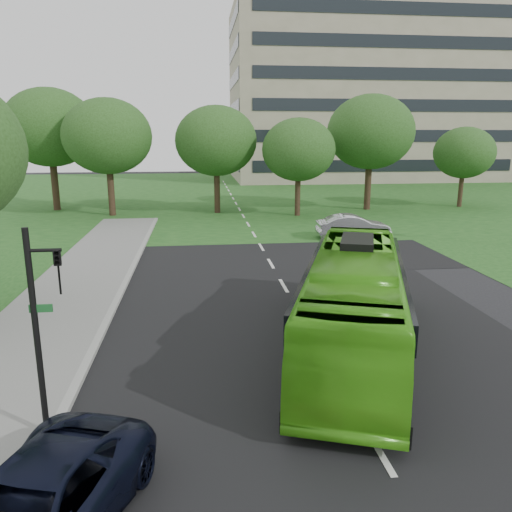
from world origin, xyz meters
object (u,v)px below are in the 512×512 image
(office_building, at_px, (365,95))
(tree_park_c, at_px, (298,150))
(tree_park_f, at_px, (50,128))
(bus, at_px, (354,302))
(tree_park_a, at_px, (107,136))
(tree_park_d, at_px, (371,132))
(suv, at_px, (32,512))
(tree_park_b, at_px, (216,141))
(sedan, at_px, (353,227))
(traffic_light, at_px, (42,320))
(tree_park_e, at_px, (464,153))

(office_building, xyz_separation_m, tree_park_c, (-17.41, -36.14, -7.07))
(tree_park_f, xyz_separation_m, bus, (17.43, -32.42, -5.66))
(tree_park_a, xyz_separation_m, bus, (11.93, -28.66, -4.92))
(office_building, relative_size, tree_park_c, 5.01)
(tree_park_d, relative_size, suv, 1.97)
(tree_park_d, bearing_deg, tree_park_a, -177.72)
(suv, bearing_deg, tree_park_b, 101.38)
(tree_park_f, xyz_separation_m, suv, (9.93, -39.48, -6.52))
(tree_park_c, xyz_separation_m, bus, (-3.55, -26.77, -3.86))
(sedan, bearing_deg, office_building, -15.87)
(office_building, bearing_deg, suv, -112.14)
(tree_park_f, bearing_deg, tree_park_c, -15.08)
(tree_park_c, xyz_separation_m, suv, (-11.05, -33.82, -4.72))
(tree_park_d, bearing_deg, tree_park_c, -158.31)
(tree_park_f, relative_size, traffic_light, 2.22)
(tree_park_e, bearing_deg, office_building, 88.06)
(tree_park_b, bearing_deg, suv, -96.97)
(office_building, xyz_separation_m, suv, (-28.46, -69.96, -11.78))
(tree_park_b, relative_size, sedan, 1.92)
(tree_park_d, distance_m, bus, 31.82)
(tree_park_d, distance_m, tree_park_e, 9.51)
(office_building, xyz_separation_m, tree_park_d, (-10.41, -33.35, -5.65))
(tree_park_f, distance_m, traffic_light, 37.74)
(sedan, height_order, suv, sedan)
(office_building, xyz_separation_m, bus, (-20.96, -62.91, -10.93))
(office_building, relative_size, sedan, 8.49)
(tree_park_a, bearing_deg, suv, -82.92)
(office_building, relative_size, suv, 7.79)
(tree_park_b, distance_m, traffic_light, 33.53)
(bus, bearing_deg, tree_park_f, 137.49)
(suv, bearing_deg, tree_park_f, 122.47)
(tree_park_b, xyz_separation_m, tree_park_f, (-14.35, 3.30, 1.11))
(tree_park_b, relative_size, tree_park_d, 0.90)
(office_building, relative_size, tree_park_e, 5.44)
(tree_park_a, bearing_deg, tree_park_c, -6.96)
(tree_park_d, height_order, traffic_light, tree_park_d)
(tree_park_b, height_order, bus, tree_park_b)
(suv, bearing_deg, tree_park_c, 90.25)
(tree_park_b, bearing_deg, office_building, 54.57)
(tree_park_a, xyz_separation_m, tree_park_f, (-5.49, 3.77, 0.74))
(office_building, bearing_deg, tree_park_c, -115.72)
(tree_park_f, bearing_deg, office_building, 38.45)
(tree_park_b, height_order, tree_park_d, tree_park_d)
(tree_park_b, xyz_separation_m, sedan, (8.38, -12.15, -5.34))
(office_building, height_order, sedan, office_building)
(tree_park_a, distance_m, sedan, 21.60)
(office_building, bearing_deg, tree_park_d, -107.33)
(tree_park_c, height_order, suv, tree_park_c)
(tree_park_c, xyz_separation_m, tree_park_d, (7.00, 2.78, 1.42))
(tree_park_a, xyz_separation_m, tree_park_d, (22.49, 0.89, 0.36))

